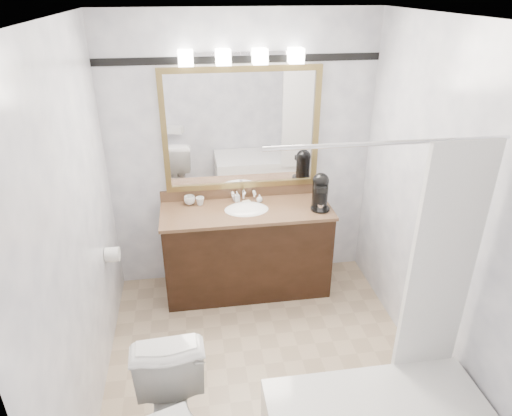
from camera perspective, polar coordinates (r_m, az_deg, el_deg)
name	(u,v)px	position (r m, az deg, el deg)	size (l,w,h in m)	color
room	(266,223)	(3.00, 1.28, -1.89)	(2.42, 2.62, 2.52)	tan
vanity	(247,248)	(4.28, -1.15, -5.04)	(1.53, 0.58, 0.97)	black
mirror	(242,130)	(4.08, -1.79, 9.71)	(1.40, 0.04, 1.10)	olive
vanity_light_bar	(242,56)	(3.89, -1.82, 18.44)	(1.02, 0.14, 0.12)	silver
accent_stripe	(241,59)	(3.96, -1.93, 18.09)	(2.40, 0.01, 0.06)	black
tp_roll	(112,254)	(3.87, -17.50, -5.56)	(0.12, 0.12, 0.11)	white
coffee_maker	(320,190)	(4.08, 8.05, 2.21)	(0.17, 0.21, 0.33)	black
cup_left	(190,200)	(4.20, -8.30, 0.97)	(0.10, 0.10, 0.08)	white
cup_right	(200,201)	(4.17, -7.01, 0.87)	(0.08, 0.08, 0.07)	white
soap_bottle_a	(237,196)	(4.21, -2.42, 1.46)	(0.04, 0.05, 0.10)	white
soap_bottle_b	(259,198)	(4.20, 0.44, 1.23)	(0.06, 0.06, 0.07)	white
soap_bar	(246,202)	(4.18, -1.22, 0.72)	(0.07, 0.05, 0.02)	beige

